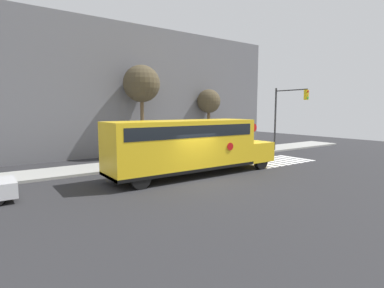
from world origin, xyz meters
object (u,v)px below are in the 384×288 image
Objects in this scene: traffic_light at (285,110)px; school_bus at (189,144)px; stop_sign at (253,134)px; tree_near_sidewalk at (142,84)px; tree_far_sidewalk at (209,102)px.

school_bus is at bearing -166.95° from traffic_light.
stop_sign is at bearing 22.51° from school_bus.
traffic_light is (2.71, -1.08, 2.02)m from stop_sign.
tree_near_sidewalk is at bearing 153.57° from stop_sign.
tree_near_sidewalk is at bearing -175.81° from tree_far_sidewalk.
school_bus is 12.53m from traffic_light.
tree_far_sidewalk reaches higher than traffic_light.
tree_near_sidewalk is at bearing 82.91° from school_bus.
tree_near_sidewalk reaches higher than tree_far_sidewalk.
traffic_light is 6.99m from tree_far_sidewalk.
tree_far_sidewalk reaches higher than stop_sign.
traffic_light is at bearing -25.33° from tree_near_sidewalk.
school_bus is 1.87× the size of tree_far_sidewalk.
traffic_light reaches higher than stop_sign.
stop_sign is 0.46× the size of tree_far_sidewalk.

